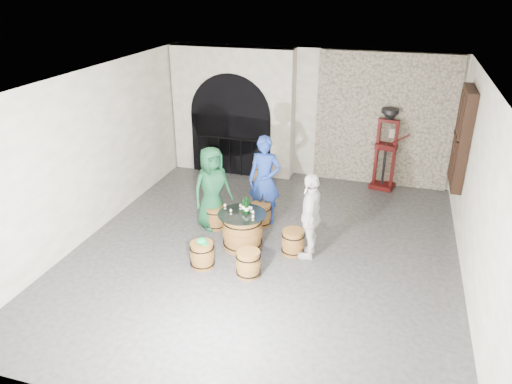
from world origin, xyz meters
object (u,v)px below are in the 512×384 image
(wine_bottle_center, at_px, (246,207))
(person_white, at_px, (311,216))
(barrel_table, at_px, (242,231))
(corking_press, at_px, (387,143))
(barrel_stool_near_left, at_px, (202,255))
(person_green, at_px, (212,188))
(side_barrel, at_px, (261,174))
(wine_bottle_right, at_px, (248,206))
(barrel_stool_far, at_px, (261,214))
(barrel_stool_right, at_px, (293,242))
(person_blue, at_px, (265,180))
(barrel_stool_left, at_px, (215,217))
(barrel_stool_near_right, at_px, (248,264))
(wine_bottle_left, at_px, (244,205))

(wine_bottle_center, bearing_deg, person_white, 2.27)
(barrel_table, bearing_deg, corking_press, 56.91)
(barrel_stool_near_left, bearing_deg, person_green, 104.03)
(side_barrel, bearing_deg, wine_bottle_right, -78.64)
(barrel_stool_far, bearing_deg, corking_press, 49.46)
(person_green, bearing_deg, barrel_stool_right, -68.99)
(person_green, bearing_deg, person_blue, -21.64)
(barrel_stool_right, height_order, person_blue, person_blue)
(barrel_stool_left, bearing_deg, barrel_stool_near_right, -51.49)
(person_green, height_order, wine_bottle_right, person_green)
(person_green, relative_size, wine_bottle_left, 5.28)
(barrel_stool_left, bearing_deg, barrel_stool_far, 23.99)
(corking_press, bearing_deg, barrel_stool_far, -119.24)
(barrel_stool_near_left, bearing_deg, person_blue, 74.13)
(barrel_stool_right, xyz_separation_m, side_barrel, (-1.46, 2.89, 0.06))
(person_green, bearing_deg, side_barrel, 30.06)
(barrel_stool_near_right, bearing_deg, person_green, 129.13)
(wine_bottle_center, bearing_deg, barrel_stool_near_left, -122.41)
(barrel_stool_left, relative_size, wine_bottle_left, 1.47)
(barrel_stool_far, distance_m, wine_bottle_right, 1.07)
(barrel_stool_far, height_order, corking_press, corking_press)
(barrel_stool_far, xyz_separation_m, person_blue, (0.02, 0.20, 0.69))
(barrel_stool_near_left, bearing_deg, wine_bottle_right, 59.22)
(barrel_stool_near_left, bearing_deg, barrel_stool_left, 101.94)
(barrel_table, xyz_separation_m, barrel_stool_near_right, (0.40, -0.89, -0.11))
(person_green, distance_m, person_white, 2.19)
(barrel_stool_far, xyz_separation_m, wine_bottle_center, (-0.01, -0.95, 0.60))
(barrel_stool_near_left, xyz_separation_m, person_green, (-0.37, 1.49, 0.62))
(person_blue, distance_m, wine_bottle_left, 1.09)
(person_green, distance_m, wine_bottle_right, 1.08)
(barrel_stool_near_right, distance_m, wine_bottle_left, 1.21)
(person_blue, bearing_deg, barrel_stool_near_right, -84.55)
(barrel_stool_left, distance_m, corking_press, 4.50)
(barrel_stool_left, xyz_separation_m, wine_bottle_right, (0.86, -0.50, 0.60))
(person_green, xyz_separation_m, side_barrel, (0.36, 2.31, -0.56))
(person_blue, bearing_deg, side_barrel, 105.67)
(wine_bottle_left, xyz_separation_m, corking_press, (2.38, 3.57, 0.30))
(wine_bottle_left, height_order, side_barrel, wine_bottle_left)
(barrel_stool_left, distance_m, barrel_stool_right, 1.83)
(barrel_stool_right, xyz_separation_m, person_green, (-1.82, 0.59, 0.62))
(person_white, height_order, corking_press, corking_press)
(barrel_stool_right, height_order, barrel_stool_near_right, same)
(barrel_stool_right, bearing_deg, corking_press, 68.62)
(barrel_stool_left, xyz_separation_m, corking_press, (3.16, 3.07, 0.91))
(barrel_stool_near_left, bearing_deg, barrel_stool_near_right, -2.50)
(person_white, bearing_deg, barrel_stool_far, -128.33)
(wine_bottle_left, distance_m, wine_bottle_right, 0.08)
(barrel_stool_near_right, relative_size, wine_bottle_center, 1.47)
(person_blue, bearing_deg, wine_bottle_right, -93.46)
(barrel_table, distance_m, person_green, 1.17)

